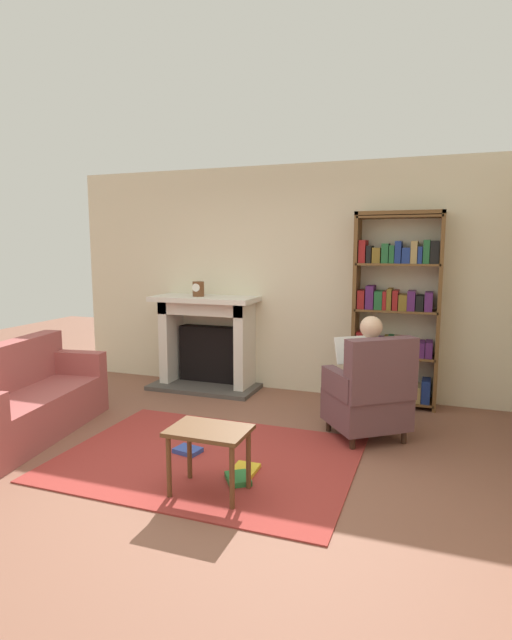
{
  "coord_description": "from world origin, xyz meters",
  "views": [
    {
      "loc": [
        1.74,
        -3.31,
        1.75
      ],
      "look_at": [
        0.1,
        1.2,
        1.05
      ],
      "focal_mm": 28.33,
      "sensor_mm": 36.0,
      "label": 1
    }
  ],
  "objects_px": {
    "side_table": "(209,439)",
    "fireplace": "(208,339)",
    "seated_reader": "(364,370)",
    "sofa_floral": "(23,401)",
    "mantel_clock": "(198,289)",
    "bookshelf": "(395,313)",
    "armchair_reading": "(370,395)"
  },
  "relations": [
    {
      "from": "side_table",
      "to": "fireplace",
      "type": "bearing_deg",
      "value": 115.53
    },
    {
      "from": "seated_reader",
      "to": "sofa_floral",
      "type": "bearing_deg",
      "value": -17.22
    },
    {
      "from": "fireplace",
      "to": "seated_reader",
      "type": "relative_size",
      "value": 1.16
    },
    {
      "from": "fireplace",
      "to": "mantel_clock",
      "type": "distance_m",
      "value": 0.65
    },
    {
      "from": "bookshelf",
      "to": "side_table",
      "type": "height_order",
      "value": "bookshelf"
    },
    {
      "from": "mantel_clock",
      "to": "side_table",
      "type": "relative_size",
      "value": 0.32
    },
    {
      "from": "mantel_clock",
      "to": "side_table",
      "type": "distance_m",
      "value": 2.88
    },
    {
      "from": "fireplace",
      "to": "sofa_floral",
      "type": "bearing_deg",
      "value": -113.69
    },
    {
      "from": "mantel_clock",
      "to": "bookshelf",
      "type": "height_order",
      "value": "bookshelf"
    },
    {
      "from": "seated_reader",
      "to": "sofa_floral",
      "type": "relative_size",
      "value": 0.64
    },
    {
      "from": "fireplace",
      "to": "armchair_reading",
      "type": "height_order",
      "value": "fireplace"
    },
    {
      "from": "bookshelf",
      "to": "armchair_reading",
      "type": "relative_size",
      "value": 2.19
    },
    {
      "from": "mantel_clock",
      "to": "armchair_reading",
      "type": "xyz_separation_m",
      "value": [
        2.21,
        -1.01,
        -0.81
      ]
    },
    {
      "from": "seated_reader",
      "to": "side_table",
      "type": "relative_size",
      "value": 2.04
    },
    {
      "from": "bookshelf",
      "to": "mantel_clock",
      "type": "bearing_deg",
      "value": -176.65
    },
    {
      "from": "mantel_clock",
      "to": "bookshelf",
      "type": "xyz_separation_m",
      "value": [
        2.32,
        0.14,
        -0.21
      ]
    },
    {
      "from": "fireplace",
      "to": "bookshelf",
      "type": "height_order",
      "value": "bookshelf"
    },
    {
      "from": "seated_reader",
      "to": "sofa_floral",
      "type": "distance_m",
      "value": 3.19
    },
    {
      "from": "fireplace",
      "to": "side_table",
      "type": "bearing_deg",
      "value": -64.47
    },
    {
      "from": "mantel_clock",
      "to": "armchair_reading",
      "type": "relative_size",
      "value": 0.19
    },
    {
      "from": "armchair_reading",
      "to": "side_table",
      "type": "bearing_deg",
      "value": 19.92
    },
    {
      "from": "armchair_reading",
      "to": "bookshelf",
      "type": "bearing_deg",
      "value": -132.15
    },
    {
      "from": "mantel_clock",
      "to": "side_table",
      "type": "height_order",
      "value": "mantel_clock"
    },
    {
      "from": "side_table",
      "to": "sofa_floral",
      "type": "bearing_deg",
      "value": 168.07
    },
    {
      "from": "fireplace",
      "to": "armchair_reading",
      "type": "distance_m",
      "value": 2.42
    },
    {
      "from": "bookshelf",
      "to": "armchair_reading",
      "type": "xyz_separation_m",
      "value": [
        -0.1,
        -1.14,
        -0.61
      ]
    },
    {
      "from": "sofa_floral",
      "to": "side_table",
      "type": "distance_m",
      "value": 2.17
    },
    {
      "from": "armchair_reading",
      "to": "side_table",
      "type": "xyz_separation_m",
      "value": [
        -0.93,
        -1.43,
        -0.02
      ]
    },
    {
      "from": "armchair_reading",
      "to": "sofa_floral",
      "type": "bearing_deg",
      "value": -19.23
    },
    {
      "from": "armchair_reading",
      "to": "sofa_floral",
      "type": "xyz_separation_m",
      "value": [
        -3.06,
        -0.98,
        -0.1
      ]
    },
    {
      "from": "armchair_reading",
      "to": "mantel_clock",
      "type": "bearing_deg",
      "value": -61.49
    },
    {
      "from": "mantel_clock",
      "to": "seated_reader",
      "type": "distance_m",
      "value": 2.41
    }
  ]
}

